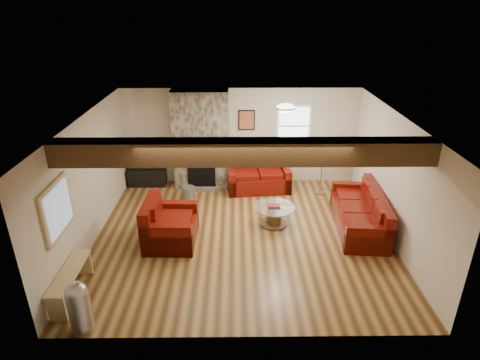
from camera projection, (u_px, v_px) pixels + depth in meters
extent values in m
plane|color=#523315|center=(242.00, 235.00, 8.34)|extent=(8.00, 8.00, 0.00)
plane|color=white|center=(242.00, 118.00, 7.31)|extent=(8.00, 8.00, 0.00)
plane|color=beige|center=(241.00, 137.00, 10.33)|extent=(8.00, 0.00, 8.00)
plane|color=beige|center=(246.00, 266.00, 5.32)|extent=(8.00, 0.00, 8.00)
plane|color=beige|center=(88.00, 181.00, 7.79)|extent=(0.00, 7.50, 7.50)
plane|color=beige|center=(395.00, 180.00, 7.85)|extent=(0.00, 7.50, 7.50)
cube|color=#371E10|center=(244.00, 152.00, 6.25)|extent=(6.00, 0.36, 0.38)
cube|color=#38332B|center=(201.00, 140.00, 10.09)|extent=(1.40, 0.50, 2.50)
cube|color=black|center=(202.00, 173.00, 10.19)|extent=(0.70, 0.06, 0.90)
cube|color=#38332B|center=(202.00, 188.00, 10.32)|extent=(1.00, 0.25, 0.08)
cylinder|color=#472B16|center=(274.00, 223.00, 8.74)|extent=(0.60, 0.60, 0.04)
cylinder|color=#472B16|center=(274.00, 216.00, 8.67)|extent=(0.32, 0.32, 0.40)
cylinder|color=white|center=(274.00, 207.00, 8.58)|extent=(0.89, 0.89, 0.02)
cube|color=maroon|center=(274.00, 206.00, 8.57)|extent=(0.25, 0.18, 0.03)
cube|color=black|center=(148.00, 176.00, 10.52)|extent=(0.97, 0.39, 0.48)
imported|color=black|center=(146.00, 159.00, 10.32)|extent=(0.87, 0.11, 0.50)
cylinder|color=tan|center=(320.00, 193.00, 10.15)|extent=(0.26, 0.26, 0.03)
cylinder|color=tan|center=(322.00, 169.00, 9.89)|extent=(0.03, 0.03, 1.30)
cone|color=beige|center=(324.00, 144.00, 9.61)|extent=(0.37, 0.37, 0.26)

